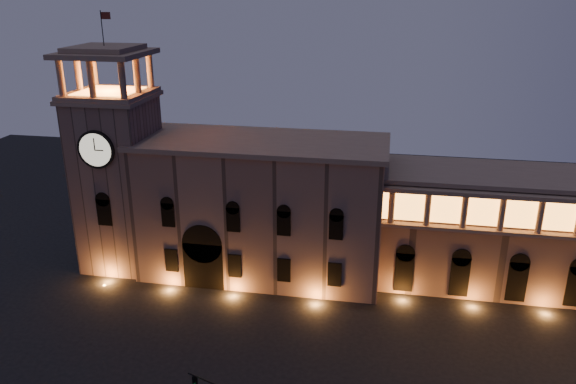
# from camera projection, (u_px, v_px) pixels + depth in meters

# --- Properties ---
(ground) EXTENTS (160.00, 160.00, 0.00)m
(ground) POSITION_uv_depth(u_px,v_px,m) (232.00, 380.00, 53.04)
(ground) COLOR black
(ground) RESTS_ON ground
(government_building) EXTENTS (30.80, 12.80, 17.60)m
(government_building) POSITION_uv_depth(u_px,v_px,m) (261.00, 208.00, 70.60)
(government_building) COLOR #795B4F
(government_building) RESTS_ON ground
(clock_tower) EXTENTS (9.80, 9.80, 32.40)m
(clock_tower) POSITION_uv_depth(u_px,v_px,m) (118.00, 174.00, 71.55)
(clock_tower) COLOR #795B4F
(clock_tower) RESTS_ON ground
(colonnade_wing) EXTENTS (40.60, 11.50, 14.50)m
(colonnade_wing) POSITION_uv_depth(u_px,v_px,m) (542.00, 232.00, 67.16)
(colonnade_wing) COLOR brown
(colonnade_wing) RESTS_ON ground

